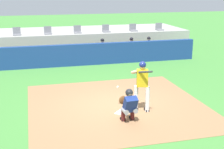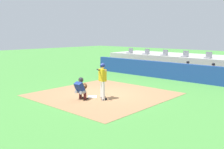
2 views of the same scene
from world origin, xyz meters
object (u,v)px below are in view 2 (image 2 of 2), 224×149
Objects in this scene: stadium_seat_3 at (185,55)px; stadium_seat_4 at (208,56)px; dugout_player_1 at (212,72)px; stadium_seat_0 at (130,52)px; batter_at_plate at (102,79)px; stadium_seat_1 at (146,53)px; home_plate at (92,97)px; stadium_seat_2 at (165,54)px; dugout_player_0 at (187,70)px; catcher_crouched at (81,88)px.

stadium_seat_3 and stadium_seat_4 have the same top height.
stadium_seat_0 is at bearing 166.61° from dugout_player_1.
stadium_seat_1 is (-4.41, 10.14, 0.50)m from batter_at_plate.
stadium_seat_1 is 1.00× the size of stadium_seat_3.
dugout_player_1 reaches higher than home_plate.
stadium_seat_3 reaches higher than home_plate.
dugout_player_1 is (2.29, 8.10, -0.36)m from batter_at_plate.
stadium_seat_2 and stadium_seat_3 have the same top height.
stadium_seat_2 reaches higher than batter_at_plate.
stadium_seat_4 reaches higher than batter_at_plate.
stadium_seat_2 is at bearing 180.00° from stadium_seat_3.
stadium_seat_3 is (-0.69, 10.14, 0.50)m from batter_at_plate.
dugout_player_0 is at bearing -22.61° from stadium_seat_1.
stadium_seat_3 is at bearing 180.00° from stadium_seat_4.
home_plate is 0.25× the size of catcher_crouched.
stadium_seat_0 reaches higher than dugout_player_1.
dugout_player_0 is at bearing -16.79° from stadium_seat_0.
stadium_seat_0 is at bearing 180.00° from stadium_seat_3.
stadium_seat_0 is (-5.55, 10.90, 0.93)m from catcher_crouched.
stadium_seat_2 is at bearing 0.00° from stadium_seat_0.
dugout_player_0 is 2.71× the size of stadium_seat_1.
stadium_seat_1 is (-4.89, 2.03, 0.86)m from dugout_player_0.
catcher_crouched is 11.55m from stadium_seat_1.
dugout_player_1 is at bearing -34.34° from stadium_seat_3.
stadium_seat_3 is (-1.17, 2.03, 0.86)m from dugout_player_0.
dugout_player_1 is 5.32m from stadium_seat_2.
stadium_seat_3 is (-2.98, 2.03, 0.86)m from dugout_player_1.
dugout_player_0 is 3.75m from stadium_seat_2.
stadium_seat_1 is at bearing 113.49° from batter_at_plate.
catcher_crouched is at bearing -97.66° from dugout_player_0.
home_plate is at bearing -98.19° from dugout_player_0.
dugout_player_1 is at bearing -13.39° from stadium_seat_0.
dugout_player_1 reaches higher than catcher_crouched.
stadium_seat_4 is at bearing 80.23° from catcher_crouched.
dugout_player_0 is 7.10m from stadium_seat_0.
dugout_player_1 is at bearing -16.91° from stadium_seat_1.
stadium_seat_2 is at bearing 146.11° from dugout_player_0.
dugout_player_0 is (1.17, 8.14, 0.65)m from home_plate.
dugout_player_1 is (1.81, 0.00, 0.00)m from dugout_player_0.
stadium_seat_2 is (3.71, 0.00, 0.00)m from stadium_seat_0.
stadium_seat_1 is 1.00× the size of stadium_seat_4.
dugout_player_1 is 2.71× the size of stadium_seat_1.
home_plate is 10.46m from stadium_seat_4.
stadium_seat_0 is at bearing 163.21° from dugout_player_0.
batter_at_plate reaches higher than dugout_player_1.
home_plate is 10.94m from stadium_seat_1.
stadium_seat_4 is (1.86, 0.00, 0.00)m from stadium_seat_3.
stadium_seat_0 is 1.00× the size of stadium_seat_1.
stadium_seat_1 is at bearing 180.00° from stadium_seat_4.
dugout_player_0 is at bearing 81.81° from home_plate.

